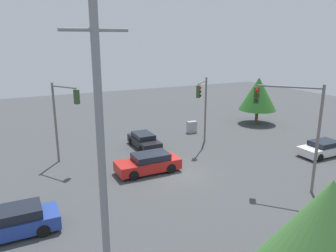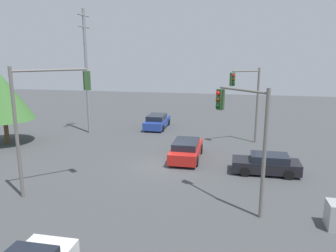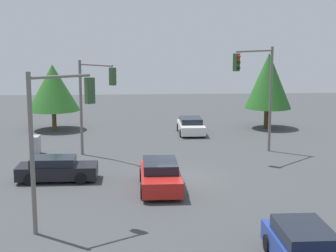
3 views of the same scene
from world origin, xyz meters
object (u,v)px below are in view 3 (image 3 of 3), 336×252
Objects in this scene: traffic_signal_aux at (94,92)px; electrical_cabinet at (36,145)px; sedan_blue at (305,249)px; traffic_signal_main at (258,82)px; sedan_dark at (57,169)px; sedan_red at (160,175)px; sedan_white at (191,126)px; traffic_signal_cross at (56,124)px.

traffic_signal_aux reaches higher than electrical_cabinet.
sedan_blue reaches higher than electrical_cabinet.
traffic_signal_main is at bearing -97.85° from sedan_blue.
sedan_dark is at bearing -160.20° from electrical_cabinet.
sedan_dark is 13.74m from traffic_signal_main.
traffic_signal_main is 5.78× the size of electrical_cabinet.
sedan_red is at bearing -16.34° from traffic_signal_aux.
sedan_red reaches higher than electrical_cabinet.
traffic_signal_aux is (16.23, 8.13, 3.48)m from sedan_blue.
traffic_signal_cross is at bearing 69.09° from sedan_white.
sedan_dark reaches higher than sedan_white.
traffic_signal_aux reaches higher than sedan_red.
traffic_signal_cross reaches higher than traffic_signal_aux.
traffic_signal_main reaches higher than sedan_blue.
traffic_signal_main is at bearing 15.55° from traffic_signal_cross.
sedan_red is 3.90× the size of electrical_cabinet.
traffic_signal_main reaches higher than traffic_signal_cross.
traffic_signal_aux is at bearing -107.20° from electrical_cabinet.
sedan_dark is 0.61× the size of traffic_signal_main.
electrical_cabinet is (-6.36, 10.88, -0.01)m from sedan_white.
sedan_white is 21.31m from traffic_signal_cross.
sedan_blue is 0.73× the size of traffic_signal_cross.
traffic_signal_cross is at bearing -25.81° from sedan_blue.
sedan_dark is (11.13, 9.79, -0.05)m from sedan_blue.
sedan_dark is (1.87, 5.44, -0.07)m from sedan_red.
traffic_signal_aux is 5.09× the size of electrical_cabinet.
traffic_signal_main is 14.94m from electrical_cabinet.
sedan_red is 10.48m from traffic_signal_main.
sedan_blue is 10.29m from traffic_signal_cross.
electrical_cabinet is at bearing 71.92° from traffic_signal_cross.
sedan_red is 1.15× the size of sedan_white.
traffic_signal_main is at bearing 45.70° from traffic_signal_aux.
traffic_signal_aux is at bearing 161.97° from sedan_dark.
sedan_white is at bearing 36.68° from traffic_signal_cross.
sedan_red is 1.12× the size of sedan_dark.
sedan_red reaches higher than sedan_blue.
sedan_dark is at bearing -18.98° from sedan_red.
traffic_signal_aux reaches higher than sedan_dark.
sedan_blue is at bearing 41.34° from sedan_dark.
sedan_white is 0.97× the size of sedan_dark.
traffic_signal_aux is at bearing -63.39° from sedan_blue.
sedan_dark is 0.66× the size of traffic_signal_cross.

